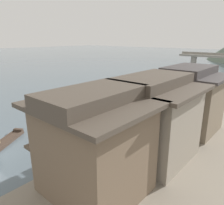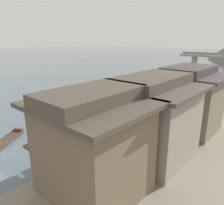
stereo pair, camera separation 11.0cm
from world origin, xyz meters
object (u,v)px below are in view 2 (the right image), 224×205
at_px(boat_moored_second, 221,79).
at_px(stone_bridge, 217,60).
at_px(boat_foreground_poled, 3,143).
at_px(house_waterfront_tall, 187,99).
at_px(boat_moored_third, 198,92).
at_px(boat_midriver_drifting, 213,86).
at_px(house_waterfront_nearest, 93,143).
at_px(house_waterfront_second, 150,117).
at_px(boat_moored_nearest, 67,155).
at_px(boat_moored_far, 136,92).

height_order(boat_moored_second, stone_bridge, stone_bridge).
bearing_deg(boat_foreground_poled, house_waterfront_tall, 47.83).
distance_m(boat_moored_second, boat_moored_third, 16.16).
relative_size(boat_midriver_drifting, house_waterfront_tall, 0.55).
height_order(boat_moored_second, house_waterfront_tall, house_waterfront_tall).
bearing_deg(house_waterfront_nearest, boat_moored_second, 96.95).
bearing_deg(stone_bridge, house_waterfront_tall, -77.02).
height_order(boat_foreground_poled, house_waterfront_nearest, house_waterfront_nearest).
height_order(boat_midriver_drifting, house_waterfront_second, house_waterfront_second).
height_order(house_waterfront_tall, stone_bridge, house_waterfront_tall).
xyz_separation_m(boat_moored_nearest, stone_bridge, (-5.77, 59.53, 3.21)).
distance_m(house_waterfront_nearest, stone_bridge, 62.50).
xyz_separation_m(boat_moored_far, stone_bridge, (2.54, 37.91, 3.20)).
relative_size(boat_moored_second, house_waterfront_tall, 0.66).
bearing_deg(boat_midriver_drifting, stone_bridge, 105.53).
relative_size(boat_midriver_drifting, house_waterfront_nearest, 0.58).
bearing_deg(house_waterfront_nearest, boat_midriver_drifting, 97.08).
height_order(house_waterfront_second, stone_bridge, house_waterfront_second).
distance_m(boat_moored_third, house_waterfront_nearest, 31.51).
distance_m(boat_moored_far, house_waterfront_nearest, 27.52).
bearing_deg(boat_foreground_poled, boat_moored_nearest, 22.69).
distance_m(boat_foreground_poled, boat_moored_third, 32.20).
bearing_deg(stone_bridge, boat_foreground_poled, -90.44).
relative_size(house_waterfront_nearest, house_waterfront_tall, 0.94).
bearing_deg(house_waterfront_tall, boat_moored_nearest, -118.06).
xyz_separation_m(boat_moored_nearest, boat_moored_third, (0.32, 28.91, 0.04)).
bearing_deg(boat_moored_second, house_waterfront_second, -81.83).
distance_m(boat_moored_nearest, house_waterfront_nearest, 6.82).
bearing_deg(house_waterfront_tall, boat_moored_far, 141.05).
bearing_deg(house_waterfront_second, boat_moored_second, 98.17).
distance_m(boat_foreground_poled, boat_moored_far, 24.32).
relative_size(boat_moored_second, house_waterfront_nearest, 0.70).
xyz_separation_m(boat_foreground_poled, boat_moored_second, (5.86, 47.67, 0.04)).
distance_m(boat_moored_nearest, boat_moored_third, 28.92).
bearing_deg(boat_moored_second, stone_bridge, 110.41).
xyz_separation_m(boat_midriver_drifting, house_waterfront_tall, (5.02, -26.46, 3.79)).
xyz_separation_m(boat_moored_far, boat_midriver_drifting, (8.84, 15.25, -0.06)).
bearing_deg(house_waterfront_nearest, boat_foreground_poled, -176.87).
bearing_deg(boat_midriver_drifting, boat_moored_third, -91.48).
bearing_deg(boat_moored_third, stone_bridge, 101.25).
bearing_deg(boat_moored_second, boat_moored_far, -108.69).
relative_size(boat_moored_nearest, stone_bridge, 0.18).
bearing_deg(house_waterfront_second, house_waterfront_nearest, -92.11).
distance_m(house_waterfront_second, house_waterfront_tall, 6.71).
bearing_deg(house_waterfront_second, boat_midriver_drifting, 98.62).
xyz_separation_m(house_waterfront_tall, stone_bridge, (-11.32, 49.12, -0.53)).
bearing_deg(stone_bridge, boat_moored_third, -78.75).
bearing_deg(boat_moored_second, boat_moored_third, -87.50).
height_order(boat_moored_nearest, boat_moored_far, boat_moored_far).
xyz_separation_m(house_waterfront_nearest, house_waterfront_second, (0.21, 5.68, -0.01)).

